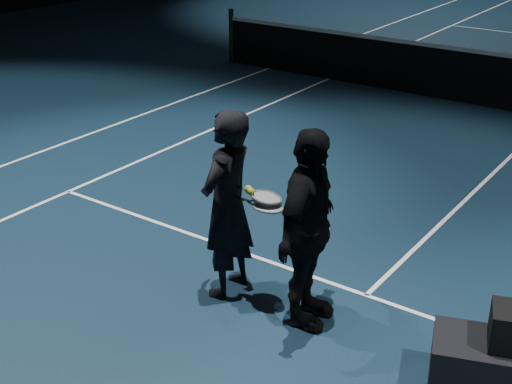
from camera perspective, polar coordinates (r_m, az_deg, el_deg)
net_post_left at (r=14.92m, az=-1.99°, el=12.35°), size 0.10×0.10×1.10m
player_a at (r=6.39m, az=-2.34°, el=-1.03°), size 0.47×0.68×1.78m
player_b at (r=5.96m, az=4.16°, el=-3.06°), size 0.61×1.10×1.78m
racket_lower at (r=6.11m, az=0.99°, el=-1.20°), size 0.68×0.22×0.03m
racket_upper at (r=6.14m, az=0.82°, el=-0.42°), size 0.69×0.26×0.10m
tennis_balls at (r=6.16m, az=-0.47°, el=0.31°), size 0.12×0.10×0.12m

